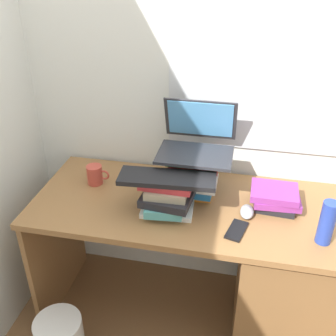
% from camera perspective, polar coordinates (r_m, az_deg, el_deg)
% --- Properties ---
extents(ground_plane, '(6.00, 6.00, 0.00)m').
position_cam_1_polar(ground_plane, '(2.36, 2.42, -19.97)').
color(ground_plane, brown).
extents(wall_back, '(6.00, 0.06, 2.60)m').
position_cam_1_polar(wall_back, '(1.94, 5.23, 14.83)').
color(wall_back, silver).
rests_on(wall_back, ground).
extents(desk, '(1.45, 0.63, 0.74)m').
position_cam_1_polar(desk, '(2.04, 13.17, -14.33)').
color(desk, olive).
rests_on(desk, ground).
extents(book_stack_tall, '(0.24, 0.20, 0.20)m').
position_cam_1_polar(book_stack_tall, '(1.87, 3.74, -1.04)').
color(book_stack_tall, orange).
rests_on(book_stack_tall, desk).
extents(book_stack_keyboard_riser, '(0.24, 0.22, 0.16)m').
position_cam_1_polar(book_stack_keyboard_riser, '(1.76, -0.17, -4.17)').
color(book_stack_keyboard_riser, white).
rests_on(book_stack_keyboard_riser, desk).
extents(book_stack_side, '(0.23, 0.18, 0.09)m').
position_cam_1_polar(book_stack_side, '(1.86, 15.19, -4.21)').
color(book_stack_side, black).
rests_on(book_stack_side, desk).
extents(laptop, '(0.34, 0.31, 0.23)m').
position_cam_1_polar(laptop, '(1.84, 4.23, 4.09)').
color(laptop, '#2D2D33').
rests_on(laptop, book_stack_tall).
extents(keyboard, '(0.43, 0.17, 0.02)m').
position_cam_1_polar(keyboard, '(1.71, -0.12, -1.52)').
color(keyboard, black).
rests_on(keyboard, book_stack_keyboard_riser).
extents(computer_mouse, '(0.06, 0.10, 0.04)m').
position_cam_1_polar(computer_mouse, '(1.80, 11.28, -6.18)').
color(computer_mouse, '#A5A8AD').
rests_on(computer_mouse, desk).
extents(mug, '(0.12, 0.08, 0.10)m').
position_cam_1_polar(mug, '(2.00, -10.43, -0.96)').
color(mug, '#B23F33').
rests_on(mug, desk).
extents(water_bottle, '(0.06, 0.06, 0.19)m').
position_cam_1_polar(water_bottle, '(1.70, 21.88, -7.31)').
color(water_bottle, '#263FA5').
rests_on(water_bottle, desk).
extents(cell_phone, '(0.10, 0.15, 0.01)m').
position_cam_1_polar(cell_phone, '(1.71, 9.84, -8.81)').
color(cell_phone, black).
rests_on(cell_phone, desk).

